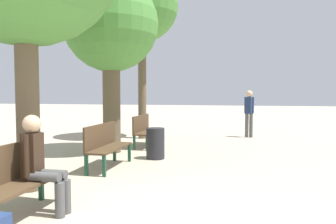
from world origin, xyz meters
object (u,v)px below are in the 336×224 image
(bench_row_1, at_px, (105,143))
(tree_row_1, at_px, (111,27))
(pedestrian_near, at_px, (249,111))
(person_seated, at_px, (41,162))
(trash_bin, at_px, (155,143))
(bench_row_2, at_px, (145,129))
(tree_row_2, at_px, (142,7))
(bench_row_0, at_px, (13,177))

(bench_row_1, height_order, tree_row_1, tree_row_1)
(tree_row_1, bearing_deg, pedestrian_near, 46.42)
(bench_row_1, height_order, person_seated, person_seated)
(trash_bin, bearing_deg, bench_row_2, 114.53)
(tree_row_2, height_order, trash_bin, tree_row_2)
(tree_row_1, relative_size, person_seated, 3.58)
(bench_row_2, xyz_separation_m, pedestrian_near, (3.13, 2.76, 0.44))
(bench_row_1, height_order, pedestrian_near, pedestrian_near)
(person_seated, bearing_deg, pedestrian_near, 70.99)
(tree_row_1, bearing_deg, bench_row_2, 62.76)
(tree_row_1, distance_m, person_seated, 5.28)
(trash_bin, bearing_deg, tree_row_2, 111.93)
(person_seated, distance_m, trash_bin, 3.92)
(bench_row_0, bearing_deg, tree_row_1, 97.07)
(bench_row_1, height_order, bench_row_2, same)
(person_seated, bearing_deg, bench_row_1, 95.10)
(bench_row_2, xyz_separation_m, person_seated, (0.24, -5.62, 0.16))
(bench_row_0, relative_size, tree_row_1, 0.33)
(bench_row_2, relative_size, person_seated, 1.17)
(bench_row_0, xyz_separation_m, tree_row_2, (-0.59, 7.55, 4.09))
(person_seated, relative_size, pedestrian_near, 0.77)
(bench_row_1, relative_size, person_seated, 1.17)
(bench_row_2, bearing_deg, person_seated, -87.55)
(tree_row_2, bearing_deg, pedestrian_near, 16.15)
(bench_row_0, relative_size, trash_bin, 2.05)
(bench_row_2, height_order, person_seated, person_seated)
(bench_row_0, xyz_separation_m, bench_row_1, (0.00, 2.93, 0.00))
(bench_row_2, distance_m, trash_bin, 1.93)
(bench_row_1, bearing_deg, tree_row_1, 108.11)
(tree_row_2, xyz_separation_m, pedestrian_near, (3.71, 1.08, -3.65))
(pedestrian_near, xyz_separation_m, trash_bin, (-2.33, -4.51, -0.60))
(bench_row_1, distance_m, tree_row_1, 3.41)
(bench_row_0, bearing_deg, bench_row_2, 90.00)
(bench_row_2, distance_m, tree_row_1, 3.11)
(bench_row_0, relative_size, tree_row_2, 0.26)
(tree_row_2, distance_m, person_seated, 8.34)
(tree_row_1, bearing_deg, tree_row_2, 90.00)
(bench_row_0, height_order, pedestrian_near, pedestrian_near)
(tree_row_2, bearing_deg, person_seated, -83.55)
(tree_row_1, height_order, trash_bin, tree_row_1)
(pedestrian_near, height_order, trash_bin, pedestrian_near)
(tree_row_1, bearing_deg, trash_bin, -23.72)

